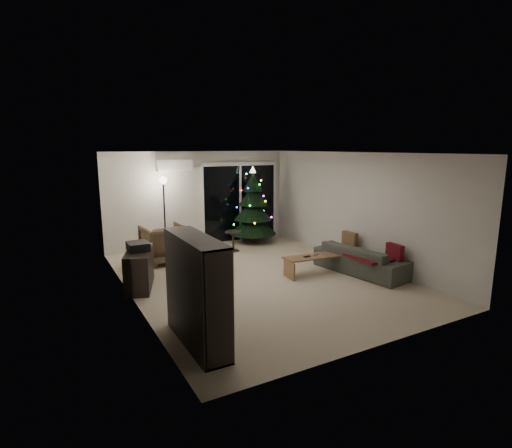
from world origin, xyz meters
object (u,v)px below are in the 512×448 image
at_px(bookshelf, 183,294).
at_px(media_cabinet, 139,269).
at_px(armchair, 164,244).
at_px(coffee_table, 313,265).
at_px(sofa, 361,259).
at_px(christmas_tree, 253,205).

xyz_separation_m(bookshelf, media_cabinet, (0.00, 2.59, -0.38)).
bearing_deg(armchair, coffee_table, 132.98).
distance_m(armchair, coffee_table, 3.42).
bearing_deg(bookshelf, armchair, 75.34).
bearing_deg(bookshelf, media_cabinet, 87.88).
height_order(media_cabinet, sofa, media_cabinet).
bearing_deg(christmas_tree, media_cabinet, -148.67).
relative_size(bookshelf, sofa, 0.73).
distance_m(bookshelf, armchair, 4.15).
relative_size(coffee_table, christmas_tree, 0.59).
bearing_deg(christmas_tree, armchair, -164.51).
relative_size(media_cabinet, christmas_tree, 0.55).
bearing_deg(coffee_table, christmas_tree, 90.65).
xyz_separation_m(sofa, coffee_table, (-0.95, 0.41, -0.10)).
bearing_deg(media_cabinet, bookshelf, -71.20).
bearing_deg(coffee_table, bookshelf, -147.91).
xyz_separation_m(armchair, sofa, (3.40, -2.78, -0.14)).
relative_size(bookshelf, media_cabinet, 1.28).
relative_size(sofa, christmas_tree, 0.96).
relative_size(armchair, sofa, 0.47).
height_order(bookshelf, media_cabinet, bookshelf).
height_order(media_cabinet, armchair, armchair).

